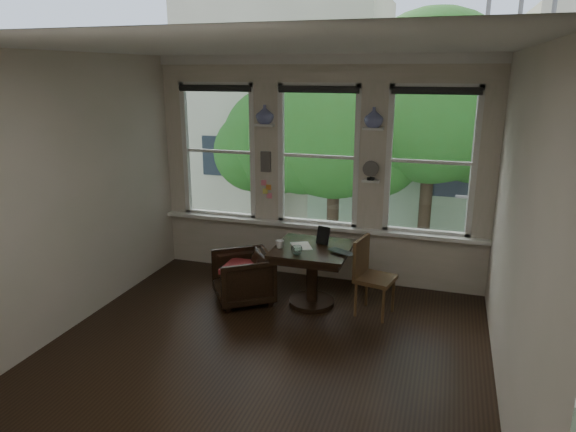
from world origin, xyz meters
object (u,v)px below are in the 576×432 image
(table, at_px, (312,276))
(side_chair_right, at_px, (376,278))
(laptop, at_px, (339,254))
(mug, at_px, (280,244))
(armchair_left, at_px, (243,278))

(table, relative_size, side_chair_right, 0.98)
(laptop, relative_size, mug, 3.39)
(table, xyz_separation_m, side_chair_right, (0.78, -0.03, 0.09))
(table, distance_m, side_chair_right, 0.78)
(armchair_left, distance_m, laptop, 1.29)
(table, height_order, armchair_left, table)
(armchair_left, bearing_deg, side_chair_right, 59.51)
(armchair_left, relative_size, laptop, 2.02)
(side_chair_right, bearing_deg, table, 100.48)
(armchair_left, relative_size, mug, 6.86)
(laptop, bearing_deg, armchair_left, -151.45)
(armchair_left, bearing_deg, table, 65.96)
(side_chair_right, height_order, laptop, side_chair_right)
(armchair_left, xyz_separation_m, laptop, (1.21, 0.02, 0.45))
(armchair_left, xyz_separation_m, side_chair_right, (1.62, 0.14, 0.14))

